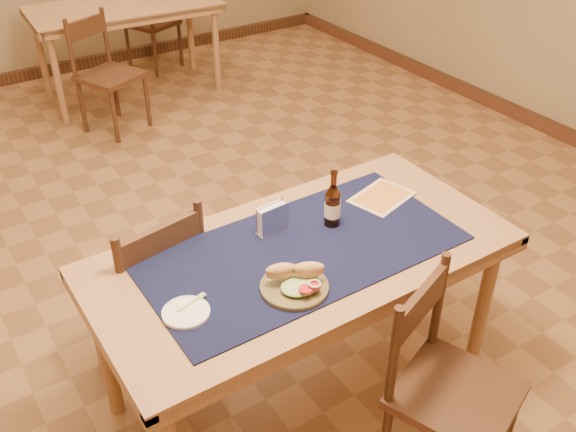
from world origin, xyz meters
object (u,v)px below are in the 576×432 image
sandwich_plate (296,283)px  beer_bottle (333,205)px  main_table (302,268)px  napkin_holder (273,219)px  chair_main_near (447,385)px  back_table (124,15)px  chair_main_far (150,290)px

sandwich_plate → beer_bottle: bearing=36.3°
main_table → napkin_holder: 0.22m
chair_main_near → napkin_holder: (-0.24, 0.76, 0.36)m
chair_main_near → sandwich_plate: (-0.36, 0.43, 0.33)m
main_table → sandwich_plate: size_ratio=6.65×
back_table → sandwich_plate: bearing=-102.0°
napkin_holder → chair_main_far: bearing=148.2°
chair_main_near → beer_bottle: beer_bottle is taller
back_table → sandwich_plate: size_ratio=6.29×
main_table → chair_main_far: 0.67m
back_table → sandwich_plate: (-0.77, -3.64, 0.11)m
main_table → sandwich_plate: 0.25m
chair_main_far → chair_main_near: size_ratio=1.04×
sandwich_plate → beer_bottle: beer_bottle is taller
napkin_holder → back_table: bearing=78.7°
back_table → chair_main_near: size_ratio=1.76×
back_table → napkin_holder: 3.37m
chair_main_near → napkin_holder: napkin_holder is taller
main_table → back_table: same height
sandwich_plate → napkin_holder: 0.35m
napkin_holder → beer_bottle: bearing=-21.3°
napkin_holder → chair_main_near: bearing=-72.4°
chair_main_near → napkin_holder: size_ratio=6.20×
back_table → napkin_holder: napkin_holder is taller
beer_bottle → napkin_holder: size_ratio=1.72×
main_table → beer_bottle: 0.27m
main_table → napkin_holder: bearing=100.7°
back_table → chair_main_far: chair_main_far is taller
back_table → chair_main_far: 3.23m
main_table → back_table: size_ratio=1.06×
chair_main_near → beer_bottle: 0.78m
sandwich_plate → napkin_holder: size_ratio=1.73×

